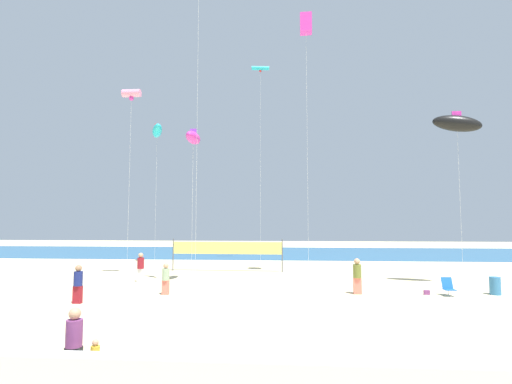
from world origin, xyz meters
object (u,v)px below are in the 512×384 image
Objects in this scene: beachgoer_navy_shirt at (78,283)px; beach_handbag at (427,292)px; toddler_figure at (95,358)px; folding_beach_chair at (448,286)px; kite_cyan_tube at (260,69)px; beachgoer_olive_shirt at (357,275)px; kite_cyan_inflatable at (157,131)px; kite_black_inflatable at (457,123)px; kite_pink_tube at (131,94)px; kite_magenta_box at (306,24)px; beachgoer_maroon_shirt at (141,266)px; beachgoer_sage_shirt at (166,278)px; trash_barrel at (495,286)px; kite_magenta_inflatable at (193,138)px; mother_figure at (74,341)px; volleyball_net at (227,249)px.

beachgoer_navy_shirt is 16.77m from beach_handbag.
toddler_figure is 1.01× the size of folding_beach_chair.
beachgoer_olive_shirt is at bearing -69.48° from kite_cyan_tube.
beachgoer_olive_shirt reaches higher than folding_beach_chair.
toddler_figure is 13.92m from beachgoer_olive_shirt.
beach_handbag is at bearing -34.85° from kite_cyan_inflatable.
kite_cyan_tube is (-12.36, 13.47, 9.11)m from kite_black_inflatable.
beachgoer_olive_shirt reaches higher than beachgoer_navy_shirt.
kite_pink_tube is at bearing 165.43° from beach_handbag.
kite_cyan_inflatable reaches higher than kite_black_inflatable.
beachgoer_navy_shirt is 19.76m from kite_cyan_inflatable.
kite_magenta_box reaches higher than beachgoer_navy_shirt.
kite_cyan_inflatable reaches higher than beachgoer_maroon_shirt.
toddler_figure is 0.07× the size of kite_pink_tube.
beachgoer_maroon_shirt is 22.77m from kite_cyan_tube.
beachgoer_olive_shirt reaches higher than beachgoer_sage_shirt.
kite_magenta_inflatable is (-16.06, 2.02, 8.30)m from trash_barrel.
kite_magenta_box is at bearing 72.09° from mother_figure.
kite_cyan_tube reaches higher than beachgoer_sage_shirt.
kite_pink_tube is (-18.47, 4.75, 11.88)m from folding_beach_chair.
kite_pink_tube is (-14.05, 4.67, 11.39)m from beachgoer_olive_shirt.
trash_barrel is at bearing -29.00° from volleyball_net.
beach_handbag is at bearing 20.13° from toddler_figure.
beachgoer_navy_shirt is 0.18× the size of kite_magenta_inflatable.
kite_magenta_inflatable reaches higher than folding_beach_chair.
beach_handbag is 0.02× the size of kite_pink_tube.
kite_magenta_box is (7.01, 3.13, 8.51)m from kite_magenta_inflatable.
kite_black_inflatable is 15.52m from kite_magenta_inflatable.
kite_cyan_tube is (-12.91, 15.73, 18.03)m from trash_barrel.
beachgoer_navy_shirt is at bearing -37.18° from beachgoer_sage_shirt.
kite_cyan_tube is at bearing 129.64° from folding_beach_chair.
volleyball_net reaches higher than beachgoer_navy_shirt.
trash_barrel is 0.05× the size of kite_cyan_tube.
beachgoer_maroon_shirt is 0.17× the size of kite_black_inflatable.
beachgoer_navy_shirt is at bearing -112.31° from volleyball_net.
beachgoer_olive_shirt reaches higher than beachgoer_maroon_shirt.
toddler_figure is at bearing -109.20° from kite_magenta_box.
trash_barrel is at bearing 111.27° from beachgoer_sage_shirt.
kite_pink_tube is at bearing -175.89° from kite_magenta_box.
beachgoer_navy_shirt is 13.98m from kite_pink_tube.
folding_beach_chair is at bearing -125.17° from kite_black_inflatable.
beachgoer_sage_shirt is 0.19× the size of volleyball_net.
beach_handbag is 26.12m from kite_cyan_tube.
beachgoer_sage_shirt is 1.77× the size of trash_barrel.
folding_beach_chair is at bearing -14.42° from kite_pink_tube.
mother_figure reaches higher than beachgoer_sage_shirt.
kite_magenta_box is 1.41× the size of kite_pink_tube.
kite_magenta_inflatable is at bearing 148.00° from beachgoer_olive_shirt.
trash_barrel is at bearing 152.33° from beachgoer_navy_shirt.
kite_black_inflatable is at bearing 41.03° from beach_handbag.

